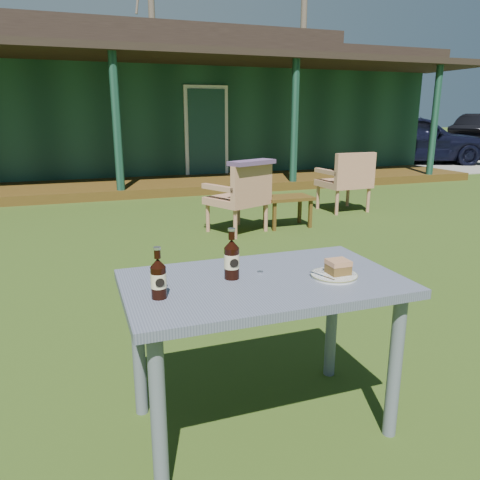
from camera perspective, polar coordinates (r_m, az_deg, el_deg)
name	(u,v)px	position (r m, az deg, el deg)	size (l,w,h in m)	color
ground	(185,300)	(3.73, -6.74, -7.29)	(80.00, 80.00, 0.00)	#334916
pavilion	(99,106)	(12.78, -16.85, 15.32)	(15.80, 8.30, 3.45)	#16392A
gravel_strip	(449,160)	(16.41, 24.11, 8.87)	(9.00, 6.00, 0.02)	gray
tree_mid	(153,35)	(22.44, -10.60, 23.38)	(0.28, 0.28, 9.50)	brown
tree_right	(304,19)	(23.16, 7.78, 25.10)	(0.28, 0.28, 11.00)	brown
car_near	(412,139)	(14.94, 20.23, 11.51)	(1.70, 4.23, 1.44)	black
cafe_table	(263,301)	(2.08, 2.79, -7.41)	(1.20, 0.70, 0.72)	#545969
plate	(334,275)	(2.10, 11.39, -4.25)	(0.20, 0.20, 0.01)	silver
cake_slice	(338,267)	(2.10, 11.88, -3.20)	(0.09, 0.09, 0.06)	brown
fork	(322,276)	(2.06, 9.98, -4.35)	(0.01, 0.14, 0.00)	silver
cola_bottle_near	(232,259)	(2.02, -1.02, -2.29)	(0.07, 0.07, 0.22)	black
cola_bottle_far	(158,278)	(1.83, -9.91, -4.57)	(0.06, 0.06, 0.21)	black
bottle_cap	(260,272)	(2.11, 2.47, -3.95)	(0.03, 0.03, 0.01)	silver
armchair_left	(242,194)	(5.68, 0.20, 5.59)	(0.82, 0.80, 0.85)	tan
armchair_right	(347,178)	(7.15, 12.94, 7.33)	(0.69, 0.65, 0.88)	tan
floral_throw	(252,162)	(5.51, 1.48, 9.43)	(0.61, 0.21, 0.05)	#594065
side_table	(288,201)	(6.04, 5.85, 4.78)	(0.60, 0.40, 0.40)	#4C3512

